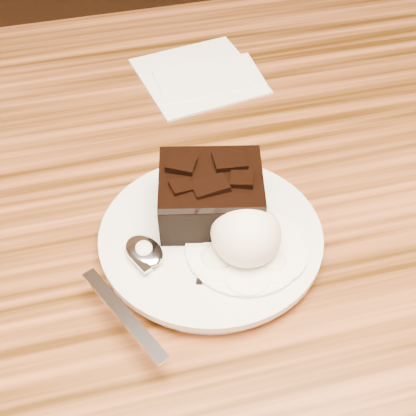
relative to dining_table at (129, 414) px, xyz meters
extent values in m
cylinder|color=silver|center=(0.10, -0.04, 0.38)|extent=(0.20, 0.20, 0.02)
cube|color=black|center=(0.11, -0.02, 0.41)|extent=(0.11, 0.10, 0.04)
ellipsoid|color=white|center=(0.13, -0.07, 0.41)|extent=(0.06, 0.07, 0.05)
cylinder|color=white|center=(0.13, -0.07, 0.39)|extent=(0.11, 0.11, 0.00)
cube|color=white|center=(0.16, 0.22, 0.38)|extent=(0.15, 0.15, 0.01)
cube|color=black|center=(0.09, -0.10, 0.39)|extent=(0.01, 0.01, 0.00)
cube|color=black|center=(0.08, -0.10, 0.39)|extent=(0.01, 0.01, 0.00)
cube|color=black|center=(0.08, -0.07, 0.39)|extent=(0.01, 0.01, 0.00)
camera|label=1|loc=(0.00, -0.42, 0.82)|focal=55.06mm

